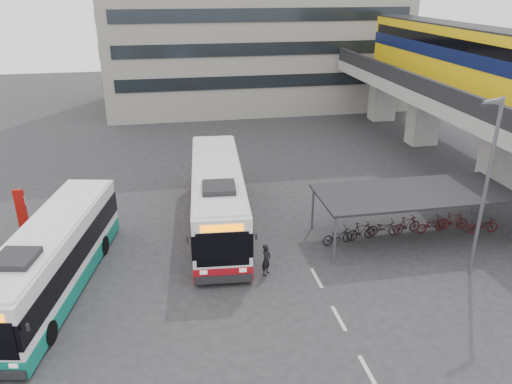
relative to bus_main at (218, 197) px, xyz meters
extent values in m
plane|color=#28282B|center=(1.26, -6.16, -1.68)|extent=(120.00, 120.00, 0.00)
cube|color=gray|center=(18.26, 1.84, 0.62)|extent=(2.20, 1.60, 4.60)
cube|color=gray|center=(18.26, 11.84, 0.62)|extent=(2.20, 1.60, 4.60)
cube|color=gray|center=(18.26, 19.84, 0.62)|extent=(2.20, 1.60, 4.60)
cube|color=gray|center=(18.26, 5.84, 3.37)|extent=(8.00, 32.00, 0.90)
cube|color=black|center=(14.51, 5.84, 4.37)|extent=(0.35, 32.00, 1.10)
cube|color=#E3B70D|center=(18.26, 9.39, 5.92)|extent=(2.90, 20.00, 3.90)
cube|color=#0A123B|center=(18.26, 9.39, 6.12)|extent=(2.98, 20.02, 0.90)
cube|color=black|center=(18.26, 9.39, 6.92)|extent=(2.96, 19.20, 0.70)
cube|color=black|center=(18.26, 9.39, 7.87)|extent=(2.70, 19.60, 0.25)
cylinder|color=#595B60|center=(4.96, -1.36, -0.48)|extent=(0.12, 0.12, 2.40)
cylinder|color=#595B60|center=(14.56, -1.36, -0.48)|extent=(0.12, 0.12, 2.40)
cylinder|color=#595B60|center=(4.96, -4.96, -0.48)|extent=(0.12, 0.12, 2.40)
cube|color=black|center=(9.76, -3.16, 0.80)|extent=(10.00, 4.00, 0.12)
imported|color=black|center=(5.76, -3.16, -1.23)|extent=(1.71, 0.60, 0.90)
imported|color=black|center=(7.09, -3.16, -1.18)|extent=(1.66, 0.47, 1.00)
imported|color=black|center=(8.43, -3.16, -1.23)|extent=(1.71, 0.60, 0.90)
imported|color=black|center=(9.76, -3.16, -1.18)|extent=(1.66, 0.47, 1.00)
imported|color=#350C0F|center=(11.09, -3.16, -1.23)|extent=(1.71, 0.60, 0.90)
imported|color=#3F0C0F|center=(12.43, -3.16, -1.18)|extent=(1.66, 0.47, 1.00)
imported|color=#490C0F|center=(13.76, -3.16, -1.23)|extent=(1.71, 0.60, 0.90)
cube|color=beige|center=(3.76, -12.16, -1.67)|extent=(0.15, 1.60, 0.01)
cube|color=beige|center=(3.76, -9.16, -1.67)|extent=(0.15, 1.60, 0.01)
cube|color=beige|center=(3.76, -6.16, -1.67)|extent=(0.15, 1.60, 0.01)
cube|color=white|center=(0.00, 0.02, 0.18)|extent=(3.56, 12.37, 2.80)
cube|color=maroon|center=(0.00, 0.02, -1.12)|extent=(3.60, 12.41, 0.76)
cube|color=black|center=(0.00, 0.02, 0.30)|extent=(3.62, 12.39, 1.17)
cube|color=orange|center=(-0.48, -6.06, 1.22)|extent=(1.82, 0.22, 0.31)
cube|color=black|center=(-0.24, -3.02, 1.80)|extent=(1.68, 1.75, 0.28)
cylinder|color=black|center=(-1.52, -3.78, -1.17)|extent=(0.38, 1.04, 1.02)
cylinder|color=black|center=(1.49, 3.33, -1.17)|extent=(0.38, 1.04, 1.02)
cube|color=white|center=(-7.64, -4.87, 0.00)|extent=(4.58, 11.30, 2.53)
cube|color=#0C6D5B|center=(-7.64, -4.87, -1.17)|extent=(4.62, 11.35, 0.69)
cube|color=black|center=(-7.64, -4.87, 0.12)|extent=(4.64, 11.33, 1.06)
cube|color=black|center=(-8.21, -7.57, 1.47)|extent=(1.68, 1.73, 0.26)
cylinder|color=black|center=(-5.93, -2.07, -1.22)|extent=(0.46, 0.96, 0.92)
imported|color=black|center=(1.57, -5.40, -0.92)|extent=(0.64, 0.66, 1.52)
cylinder|color=#595B60|center=(10.88, -6.99, 2.41)|extent=(0.16, 0.16, 8.18)
cube|color=#595B60|center=(10.31, -7.22, 6.39)|extent=(1.19, 0.61, 0.15)
cube|color=black|center=(9.80, -7.44, 6.31)|extent=(0.40, 0.31, 0.12)
cube|color=#990E09|center=(-10.23, 0.88, -0.40)|extent=(0.53, 0.22, 2.56)
cube|color=white|center=(-10.23, 0.88, 0.26)|extent=(0.55, 0.11, 0.51)
camera|label=1|loc=(-2.55, -24.64, 10.77)|focal=35.00mm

